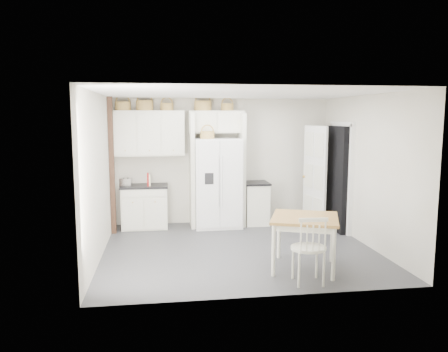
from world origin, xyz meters
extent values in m
plane|color=#393A3F|center=(0.00, 0.00, 0.00)|extent=(4.50, 4.50, 0.00)
plane|color=white|center=(0.00, 0.00, 2.60)|extent=(4.50, 4.50, 0.00)
plane|color=#BAB29F|center=(0.00, 2.00, 1.30)|extent=(4.50, 0.00, 4.50)
plane|color=#BAB29F|center=(-2.25, 0.00, 1.30)|extent=(0.00, 4.00, 4.00)
plane|color=#BAB29F|center=(2.25, 0.00, 1.30)|extent=(0.00, 4.00, 4.00)
cube|color=white|center=(-0.15, 1.62, 0.90)|extent=(0.93, 0.75, 1.80)
cube|color=silver|center=(-1.62, 1.70, 0.42)|extent=(0.90, 0.57, 0.83)
cube|color=silver|center=(0.67, 1.70, 0.42)|extent=(0.48, 0.58, 0.84)
cube|color=olive|center=(0.79, -1.08, 0.39)|extent=(1.21, 1.21, 0.78)
cube|color=silver|center=(0.66, -1.63, 0.48)|extent=(0.50, 0.46, 0.97)
cube|color=black|center=(-1.62, 1.70, 0.85)|extent=(0.94, 0.61, 0.04)
cube|color=black|center=(0.67, 1.70, 0.86)|extent=(0.52, 0.61, 0.04)
cube|color=silver|center=(-1.97, 1.62, 0.95)|extent=(0.25, 0.17, 0.16)
cube|color=maroon|center=(-1.54, 1.62, 1.00)|extent=(0.04, 0.17, 0.25)
cube|color=#F9F0B6|center=(-1.53, 1.62, 0.98)|extent=(0.07, 0.15, 0.23)
cylinder|color=olive|center=(-2.00, 1.83, 2.44)|extent=(0.30, 0.30, 0.17)
cylinder|color=olive|center=(-1.58, 1.83, 2.45)|extent=(0.33, 0.33, 0.20)
cylinder|color=olive|center=(-1.14, 1.83, 2.42)|extent=(0.26, 0.26, 0.15)
cylinder|color=olive|center=(-0.42, 1.83, 2.45)|extent=(0.35, 0.35, 0.20)
cylinder|color=olive|center=(0.08, 1.83, 2.42)|extent=(0.26, 0.26, 0.15)
cylinder|color=olive|center=(-0.36, 1.52, 1.87)|extent=(0.28, 0.28, 0.15)
cube|color=silver|center=(-1.50, 1.83, 1.90)|extent=(1.40, 0.34, 0.90)
cube|color=silver|center=(-0.15, 1.83, 2.12)|extent=(1.12, 0.34, 0.45)
cube|color=silver|center=(-0.66, 1.70, 1.15)|extent=(0.08, 0.60, 2.30)
cube|color=silver|center=(0.36, 1.70, 1.15)|extent=(0.08, 0.60, 2.30)
cube|color=black|center=(-2.20, 1.35, 1.30)|extent=(0.09, 0.09, 2.60)
cube|color=black|center=(2.16, 1.00, 1.02)|extent=(0.18, 0.85, 2.05)
cube|color=white|center=(1.80, 1.33, 1.02)|extent=(0.21, 0.79, 2.05)
camera|label=1|loc=(-1.27, -7.06, 2.22)|focal=35.00mm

